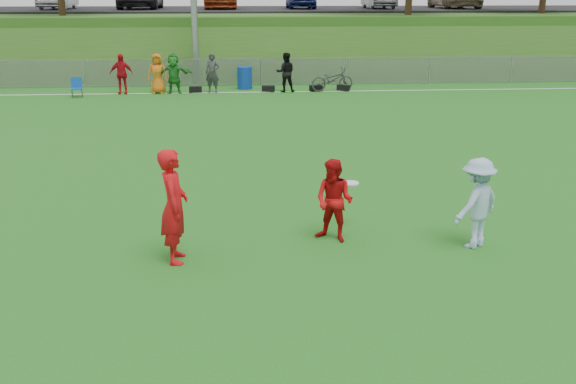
{
  "coord_description": "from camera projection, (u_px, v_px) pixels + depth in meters",
  "views": [
    {
      "loc": [
        -1.05,
        -10.05,
        4.34
      ],
      "look_at": [
        -0.23,
        0.5,
        0.97
      ],
      "focal_mm": 40.0,
      "sensor_mm": 36.0,
      "label": 1
    }
  ],
  "objects": [
    {
      "name": "berm",
      "position": [
        254.0,
        36.0,
        39.94
      ],
      "size": [
        120.0,
        18.0,
        3.0
      ],
      "primitive_type": "cube",
      "color": "#2D5618",
      "rests_on": "ground"
    },
    {
      "name": "spectator_row",
      "position": [
        191.0,
        73.0,
        27.56
      ],
      "size": [
        7.97,
        0.68,
        1.69
      ],
      "color": "red",
      "rests_on": "ground"
    },
    {
      "name": "camp_chair",
      "position": [
        77.0,
        92.0,
        26.66
      ],
      "size": [
        0.52,
        0.53,
        0.8
      ],
      "rotation": [
        0.0,
        0.0,
        0.18
      ],
      "color": "#0F4AA7",
      "rests_on": "ground"
    },
    {
      "name": "bicycle",
      "position": [
        332.0,
        79.0,
        28.19
      ],
      "size": [
        2.04,
        1.13,
        1.02
      ],
      "primitive_type": "imported",
      "rotation": [
        0.0,
        0.0,
        1.82
      ],
      "color": "#2B2B2E",
      "rests_on": "ground"
    },
    {
      "name": "player_blue",
      "position": [
        477.0,
        203.0,
        11.06
      ],
      "size": [
        1.19,
        1.08,
        1.6
      ],
      "primitive_type": "imported",
      "rotation": [
        0.0,
        0.0,
        3.75
      ],
      "color": "#9DB9DA",
      "rests_on": "ground"
    },
    {
      "name": "ground",
      "position": [
        304.0,
        255.0,
        10.95
      ],
      "size": [
        120.0,
        120.0,
        0.0
      ],
      "primitive_type": "plane",
      "color": "#166B1C",
      "rests_on": "ground"
    },
    {
      "name": "frisbee",
      "position": [
        351.0,
        183.0,
        11.96
      ],
      "size": [
        0.31,
        0.31,
        0.03
      ],
      "color": "silver",
      "rests_on": "ground"
    },
    {
      "name": "gear_bags",
      "position": [
        281.0,
        89.0,
        28.16
      ],
      "size": [
        7.1,
        0.49,
        0.26
      ],
      "color": "black",
      "rests_on": "ground"
    },
    {
      "name": "parking_lot",
      "position": [
        253.0,
        9.0,
        41.37
      ],
      "size": [
        120.0,
        12.0,
        0.1
      ],
      "primitive_type": "cube",
      "color": "black",
      "rests_on": "berm"
    },
    {
      "name": "fence",
      "position": [
        261.0,
        72.0,
        29.75
      ],
      "size": [
        58.0,
        0.06,
        1.3
      ],
      "color": "gray",
      "rests_on": "ground"
    },
    {
      "name": "sideline_far",
      "position": [
        262.0,
        92.0,
        28.04
      ],
      "size": [
        60.0,
        0.1,
        0.01
      ],
      "primitive_type": "cube",
      "color": "white",
      "rests_on": "ground"
    },
    {
      "name": "player_red_center",
      "position": [
        334.0,
        201.0,
        11.35
      ],
      "size": [
        0.92,
        0.87,
        1.5
      ],
      "primitive_type": "imported",
      "rotation": [
        0.0,
        0.0,
        -0.58
      ],
      "color": "#B80C0F",
      "rests_on": "ground"
    },
    {
      "name": "player_red_left",
      "position": [
        174.0,
        206.0,
        10.43
      ],
      "size": [
        0.49,
        0.72,
        1.92
      ],
      "primitive_type": "imported",
      "rotation": [
        0.0,
        0.0,
        1.61
      ],
      "color": "red",
      "rests_on": "ground"
    },
    {
      "name": "recycling_bin",
      "position": [
        245.0,
        78.0,
        28.79
      ],
      "size": [
        0.85,
        0.85,
        0.99
      ],
      "primitive_type": "cylinder",
      "rotation": [
        0.0,
        0.0,
        -0.35
      ],
      "color": "navy",
      "rests_on": "ground"
    }
  ]
}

